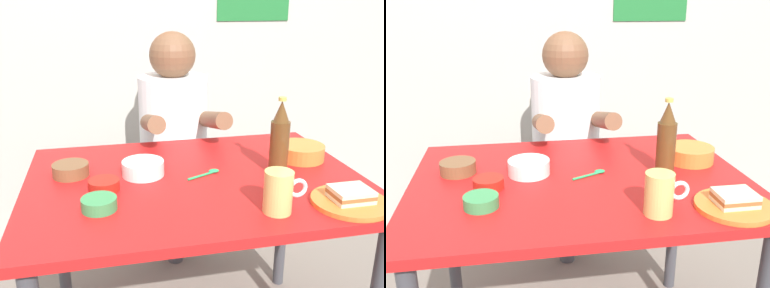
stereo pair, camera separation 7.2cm
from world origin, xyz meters
TOP-DOWN VIEW (x-y plane):
  - wall_back at (0.00, 1.05)m, footprint 4.40×0.09m
  - dining_table at (0.00, 0.00)m, footprint 1.10×0.80m
  - stool at (0.04, 0.63)m, footprint 0.34×0.34m
  - person_seated at (0.04, 0.62)m, footprint 0.33×0.56m
  - plate_orange at (0.39, -0.29)m, footprint 0.22×0.22m
  - sandwich at (0.39, -0.29)m, footprint 0.11×0.09m
  - beer_mug at (0.17, -0.28)m, footprint 0.13×0.08m
  - beer_bottle at (0.28, -0.02)m, footprint 0.06×0.06m
  - sambal_bowl_red at (-0.30, -0.04)m, footprint 0.10×0.10m
  - rice_bowl_white at (-0.17, 0.06)m, footprint 0.14×0.14m
  - dip_bowl_green at (-0.31, -0.16)m, footprint 0.10×0.10m
  - soup_bowl_orange at (0.42, 0.08)m, footprint 0.17×0.17m
  - condiment_bowl_brown at (-0.40, 0.10)m, footprint 0.12×0.12m
  - spoon at (0.05, 0.02)m, footprint 0.12×0.06m

SIDE VIEW (x-z plane):
  - stool at x=0.04m, z-range 0.12..0.57m
  - dining_table at x=0.00m, z-range 0.28..1.02m
  - spoon at x=0.05m, z-range 0.74..0.75m
  - plate_orange at x=0.39m, z-range 0.74..0.75m
  - sambal_bowl_red at x=-0.30m, z-range 0.74..0.78m
  - dip_bowl_green at x=-0.31m, z-range 0.74..0.78m
  - condiment_bowl_brown at x=-0.40m, z-range 0.74..0.78m
  - person_seated at x=0.04m, z-range 0.41..1.13m
  - rice_bowl_white at x=-0.17m, z-range 0.74..0.79m
  - soup_bowl_orange at x=0.42m, z-range 0.74..0.80m
  - sandwich at x=0.39m, z-range 0.75..0.79m
  - beer_mug at x=0.17m, z-range 0.74..0.86m
  - beer_bottle at x=0.28m, z-range 0.73..0.99m
  - wall_back at x=0.00m, z-range 0.00..2.60m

